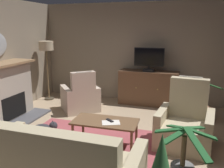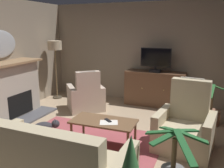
{
  "view_description": "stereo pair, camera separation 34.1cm",
  "coord_description": "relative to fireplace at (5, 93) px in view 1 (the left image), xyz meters",
  "views": [
    {
      "loc": [
        1.29,
        -3.61,
        2.05
      ],
      "look_at": [
        -0.0,
        0.41,
        1.05
      ],
      "focal_mm": 38.49,
      "sensor_mm": 36.0,
      "label": 1
    },
    {
      "loc": [
        1.61,
        -3.49,
        2.05
      ],
      "look_at": [
        -0.0,
        0.41,
        1.05
      ],
      "focal_mm": 38.49,
      "sensor_mm": 36.0,
      "label": 2
    }
  ],
  "objects": [
    {
      "name": "folded_newspaper",
      "position": [
        2.67,
        -0.59,
        -0.14
      ],
      "size": [
        0.36,
        0.32,
        0.01
      ],
      "primitive_type": "cube",
      "rotation": [
        0.0,
        0.0,
        0.39
      ],
      "color": "silver",
      "rests_on": "coffee_table"
    },
    {
      "name": "tv_cabinet",
      "position": [
        2.86,
        2.07,
        -0.19
      ],
      "size": [
        1.55,
        0.53,
        0.92
      ],
      "color": "#402A1C",
      "rests_on": "ground_plane"
    },
    {
      "name": "wall_back",
      "position": [
        2.56,
        2.42,
        0.73
      ],
      "size": [
        6.27,
        0.1,
        2.71
      ],
      "primitive_type": "cube",
      "color": "gray",
      "rests_on": "ground_plane"
    },
    {
      "name": "fireplace",
      "position": [
        0.0,
        0.0,
        0.0
      ],
      "size": [
        0.95,
        1.53,
        1.3
      ],
      "color": "#4C4C51",
      "rests_on": "ground_plane"
    },
    {
      "name": "armchair_beside_cabinet",
      "position": [
        3.87,
        -0.07,
        -0.26
      ],
      "size": [
        1.0,
        0.93,
        1.19
      ],
      "color": "tan",
      "rests_on": "ground_plane"
    },
    {
      "name": "tv_remote",
      "position": [
        2.63,
        -0.53,
        -0.13
      ],
      "size": [
        0.17,
        0.14,
        0.02
      ],
      "primitive_type": "cube",
      "rotation": [
        0.0,
        0.0,
        2.49
      ],
      "color": "black",
      "rests_on": "coffee_table"
    },
    {
      "name": "potted_plant_on_hearth_side",
      "position": [
        4.26,
        1.25,
        -0.42
      ],
      "size": [
        0.87,
        1.01,
        0.89
      ],
      "color": "#99664C",
      "rests_on": "ground_plane"
    },
    {
      "name": "television",
      "position": [
        2.86,
        2.02,
        0.62
      ],
      "size": [
        0.78,
        0.2,
        0.62
      ],
      "color": "black",
      "rests_on": "tv_cabinet"
    },
    {
      "name": "rug_central",
      "position": [
        2.23,
        -0.58,
        -0.62
      ],
      "size": [
        2.59,
        1.82,
        0.01
      ],
      "primitive_type": "cube",
      "color": "#9E474C",
      "rests_on": "ground_plane"
    },
    {
      "name": "coffee_table",
      "position": [
        2.55,
        -0.54,
        -0.2
      ],
      "size": [
        1.14,
        0.59,
        0.48
      ],
      "color": "brown",
      "rests_on": "ground_plane"
    },
    {
      "name": "floor_lamp",
      "position": [
        0.05,
        1.65,
        0.8
      ],
      "size": [
        0.4,
        0.4,
        1.68
      ],
      "color": "#4C4233",
      "rests_on": "ground_plane"
    },
    {
      "name": "ground_plane",
      "position": [
        2.56,
        -0.58,
        -0.64
      ],
      "size": [
        6.27,
        6.5,
        0.04
      ],
      "primitive_type": "cube",
      "color": "tan"
    },
    {
      "name": "cat",
      "position": [
        1.24,
        -0.46,
        -0.51
      ],
      "size": [
        0.58,
        0.53,
        0.24
      ],
      "color": "#2D2D33",
      "rests_on": "ground_plane"
    },
    {
      "name": "armchair_angled_to_table",
      "position": [
        1.34,
        1.05,
        -0.3
      ],
      "size": [
        1.16,
        1.16,
        1.05
      ],
      "color": "#C6B29E",
      "rests_on": "ground_plane"
    }
  ]
}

